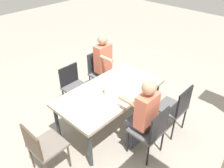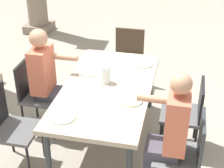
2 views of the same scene
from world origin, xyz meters
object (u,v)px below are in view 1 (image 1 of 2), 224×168
chair_mid_south (74,84)px  water_pitcher (108,90)px  diner_man_white (142,115)px  dining_table (110,94)px  plate_3 (69,100)px  diner_woman_green (105,65)px  chair_mid_north (151,130)px  plate_2 (114,105)px  plate_1 (106,78)px  chair_west_north (176,107)px  plate_0 (147,81)px  chair_head_east (42,146)px  chair_west_south (99,70)px

chair_mid_south → water_pitcher: bearing=88.8°
diner_man_white → dining_table: bearing=-96.2°
plate_3 → diner_woman_green: bearing=-161.2°
chair_mid_south → diner_woman_green: bearing=166.3°
chair_mid_north → plate_2: (0.16, -0.60, 0.23)m
plate_1 → chair_west_north: bearing=108.3°
plate_0 → plate_3: size_ratio=1.04×
chair_mid_south → chair_mid_north: bearing=90.0°
chair_head_east → plate_0: 2.01m
chair_head_east → water_pitcher: 1.27m
chair_west_south → chair_head_east: size_ratio=1.03×
dining_table → plate_1: (-0.23, -0.30, 0.07)m
chair_mid_south → chair_west_north: bearing=111.3°
diner_man_white → plate_3: diner_man_white is taller
plate_3 → water_pitcher: size_ratio=1.21×
chair_head_east → plate_3: bearing=-156.8°
plate_1 → plate_2: (0.46, 0.61, 0.00)m
chair_west_north → chair_head_east: bearing=-24.8°
chair_west_south → chair_mid_north: 1.93m
chair_west_south → water_pitcher: 1.22m
chair_head_east → diner_woman_green: diner_woman_green is taller
dining_table → chair_mid_north: size_ratio=2.01×
chair_west_north → plate_2: 1.07m
chair_mid_south → chair_head_east: size_ratio=0.98×
chair_west_south → diner_man_white: diner_man_white is taller
chair_mid_north → plate_0: 0.98m
chair_mid_north → plate_2: chair_mid_north is taller
chair_mid_south → plate_0: chair_mid_south is taller
dining_table → chair_west_south: (-0.62, -0.90, -0.16)m
dining_table → plate_2: bearing=51.9°
dining_table → plate_0: plate_0 is taller
chair_mid_south → diner_man_white: bearing=89.9°
plate_0 → plate_3: (1.27, -0.59, 0.00)m
chair_mid_north → chair_head_east: size_ratio=1.04×
chair_mid_north → plate_2: size_ratio=4.16×
plate_0 → plate_2: bearing=1.2°
chair_head_east → plate_2: chair_head_east is taller
chair_west_north → water_pitcher: water_pitcher is taller
dining_table → plate_2: (0.24, 0.30, 0.07)m
dining_table → diner_woman_green: diner_woman_green is taller
diner_woman_green → plate_3: (1.24, 0.42, 0.05)m
chair_west_south → diner_woman_green: bearing=89.1°
chair_west_north → chair_mid_north: chair_west_north is taller
chair_west_north → plate_2: size_ratio=4.24×
diner_woman_green → plate_3: diner_woman_green is taller
chair_mid_south → chair_head_east: chair_head_east is taller
plate_3 → chair_mid_north: bearing=114.4°
chair_mid_north → water_pitcher: water_pitcher is taller
chair_mid_north → diner_woman_green: bearing=-113.2°
diner_man_white → plate_3: size_ratio=5.40×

